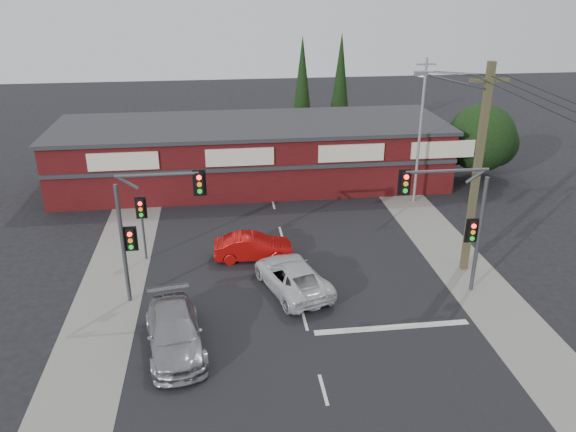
{
  "coord_description": "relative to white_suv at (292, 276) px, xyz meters",
  "views": [
    {
      "loc": [
        -3.17,
        -20.24,
        13.33
      ],
      "look_at": [
        -0.26,
        3.0,
        3.29
      ],
      "focal_mm": 35.0,
      "sensor_mm": 36.0,
      "label": 1
    }
  ],
  "objects": [
    {
      "name": "tree_cluster",
      "position": [
        14.87,
        13.39,
        2.21
      ],
      "size": [
        5.9,
        5.1,
        5.5
      ],
      "color": "#2D2116",
      "rests_on": "ground"
    },
    {
      "name": "stop_line",
      "position": [
        3.68,
        -3.55,
        -0.67
      ],
      "size": [
        6.5,
        0.35,
        0.01
      ],
      "primitive_type": "cube",
      "color": "silver",
      "rests_on": "ground"
    },
    {
      "name": "red_sedan",
      "position": [
        -1.56,
        3.34,
        -0.03
      ],
      "size": [
        4.0,
        1.46,
        1.31
      ],
      "primitive_type": "imported",
      "rotation": [
        0.0,
        0.0,
        1.55
      ],
      "color": "#B10C0A",
      "rests_on": "ground"
    },
    {
      "name": "verge_left",
      "position": [
        -8.32,
        2.95,
        -0.68
      ],
      "size": [
        3.0,
        70.0,
        0.02
      ],
      "primitive_type": "cube",
      "color": "gray",
      "rests_on": "ground"
    },
    {
      "name": "pedestal_signal",
      "position": [
        -7.02,
        3.95,
        1.72
      ],
      "size": [
        0.55,
        0.27,
        3.38
      ],
      "color": "#47494C",
      "rests_on": "ground"
    },
    {
      "name": "utility_pole",
      "position": [
        8.55,
        0.94,
        4.71
      ],
      "size": [
        4.38,
        0.59,
        10.0
      ],
      "color": "brown",
      "rests_on": "ground"
    },
    {
      "name": "silver_suv",
      "position": [
        -5.08,
        -3.84,
        0.05
      ],
      "size": [
        2.81,
        5.32,
        1.47
      ],
      "primitive_type": "imported",
      "rotation": [
        0.0,
        0.0,
        0.15
      ],
      "color": "#929496",
      "rests_on": "ground"
    },
    {
      "name": "traffic_mast_left",
      "position": [
        -6.24,
        -0.05,
        3.24
      ],
      "size": [
        3.77,
        0.27,
        5.97
      ],
      "color": "#47494C",
      "rests_on": "ground"
    },
    {
      "name": "ground",
      "position": [
        0.18,
        -2.05,
        -0.69
      ],
      "size": [
        120.0,
        120.0,
        0.0
      ],
      "primitive_type": "plane",
      "color": "black",
      "rests_on": "ground"
    },
    {
      "name": "power_lines",
      "position": [
        8.66,
        -4.52,
        8.35
      ],
      "size": [
        2.01,
        29.0,
        1.22
      ],
      "color": "black",
      "rests_on": "ground"
    },
    {
      "name": "shop_building",
      "position": [
        -0.81,
        14.93,
        1.45
      ],
      "size": [
        27.3,
        8.4,
        4.22
      ],
      "color": "#440D0F",
      "rests_on": "ground"
    },
    {
      "name": "conifer_far",
      "position": [
        7.18,
        23.95,
        4.79
      ],
      "size": [
        1.8,
        1.8,
        9.25
      ],
      "color": "#2D2116",
      "rests_on": "ground"
    },
    {
      "name": "conifer_near",
      "position": [
        3.68,
        21.95,
        4.79
      ],
      "size": [
        1.8,
        1.8,
        9.25
      ],
      "color": "#2D2116",
      "rests_on": "ground"
    },
    {
      "name": "verge_right",
      "position": [
        8.68,
        2.95,
        -0.68
      ],
      "size": [
        3.0,
        70.0,
        0.02
      ],
      "primitive_type": "cube",
      "color": "gray",
      "rests_on": "ground"
    },
    {
      "name": "road_strip",
      "position": [
        0.18,
        2.95,
        -0.68
      ],
      "size": [
        14.0,
        70.0,
        0.01
      ],
      "primitive_type": "cube",
      "color": "black",
      "rests_on": "ground"
    },
    {
      "name": "traffic_mast_right",
      "position": [
        7.05,
        -1.05,
        3.26
      ],
      "size": [
        3.96,
        0.27,
        5.97
      ],
      "color": "#47494C",
      "rests_on": "ground"
    },
    {
      "name": "steel_pole",
      "position": [
        9.18,
        9.95,
        4.01
      ],
      "size": [
        1.2,
        0.16,
        9.0
      ],
      "color": "gray",
      "rests_on": "ground"
    },
    {
      "name": "lane_dashes",
      "position": [
        0.18,
        8.38,
        -0.67
      ],
      "size": [
        0.12,
        58.46,
        0.01
      ],
      "color": "silver",
      "rests_on": "ground"
    },
    {
      "name": "white_suv",
      "position": [
        0.0,
        0.0,
        0.0
      ],
      "size": [
        3.66,
        5.41,
        1.38
      ],
      "primitive_type": "imported",
      "rotation": [
        0.0,
        0.0,
        3.44
      ],
      "color": "silver",
      "rests_on": "ground"
    }
  ]
}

